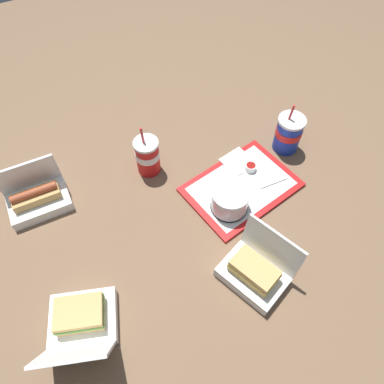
{
  "coord_description": "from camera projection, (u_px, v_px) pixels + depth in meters",
  "views": [
    {
      "loc": [
        0.27,
        0.62,
        1.06
      ],
      "look_at": [
        -0.04,
        -0.02,
        0.05
      ],
      "focal_mm": 35.0,
      "sensor_mm": 36.0,
      "label": 1
    }
  ],
  "objects": [
    {
      "name": "clamshell_sandwich_back",
      "position": [
        255.0,
        271.0,
        1.08
      ],
      "size": [
        0.21,
        0.23,
        0.17
      ],
      "color": "white",
      "rests_on": "ground_plane"
    },
    {
      "name": "food_tray",
      "position": [
        241.0,
        187.0,
        1.3
      ],
      "size": [
        0.42,
        0.33,
        0.01
      ],
      "color": "red",
      "rests_on": "ground_plane"
    },
    {
      "name": "ketchup_cup",
      "position": [
        251.0,
        167.0,
        1.32
      ],
      "size": [
        0.04,
        0.04,
        0.02
      ],
      "color": "white",
      "rests_on": "food_tray"
    },
    {
      "name": "soda_cup_corner",
      "position": [
        288.0,
        133.0,
        1.35
      ],
      "size": [
        0.1,
        0.1,
        0.2
      ],
      "color": "#1938B7",
      "rests_on": "ground_plane"
    },
    {
      "name": "clamshell_sandwich_center",
      "position": [
        81.0,
        321.0,
        1.0
      ],
      "size": [
        0.24,
        0.26,
        0.17
      ],
      "color": "white",
      "rests_on": "ground_plane"
    },
    {
      "name": "cake_container",
      "position": [
        230.0,
        201.0,
        1.21
      ],
      "size": [
        0.12,
        0.12,
        0.08
      ],
      "color": "black",
      "rests_on": "food_tray"
    },
    {
      "name": "ground_plane",
      "position": [
        185.0,
        208.0,
        1.26
      ],
      "size": [
        3.2,
        3.2,
        0.0
      ],
      "primitive_type": "plane",
      "color": "brown"
    },
    {
      "name": "clamshell_hotdog_left",
      "position": [
        37.0,
        198.0,
        1.23
      ],
      "size": [
        0.2,
        0.14,
        0.17
      ],
      "color": "white",
      "rests_on": "ground_plane"
    },
    {
      "name": "napkin_stack",
      "position": [
        238.0,
        162.0,
        1.35
      ],
      "size": [
        0.12,
        0.12,
        0.0
      ],
      "primitive_type": "cube",
      "rotation": [
        0.0,
        0.0,
        0.22
      ],
      "color": "white",
      "rests_on": "food_tray"
    },
    {
      "name": "plastic_fork",
      "position": [
        273.0,
        182.0,
        1.3
      ],
      "size": [
        0.11,
        0.02,
        0.0
      ],
      "primitive_type": "cube",
      "rotation": [
        0.0,
        0.0,
        -0.03
      ],
      "color": "white",
      "rests_on": "food_tray"
    },
    {
      "name": "soda_cup_right",
      "position": [
        148.0,
        156.0,
        1.29
      ],
      "size": [
        0.09,
        0.09,
        0.2
      ],
      "color": "red",
      "rests_on": "ground_plane"
    }
  ]
}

